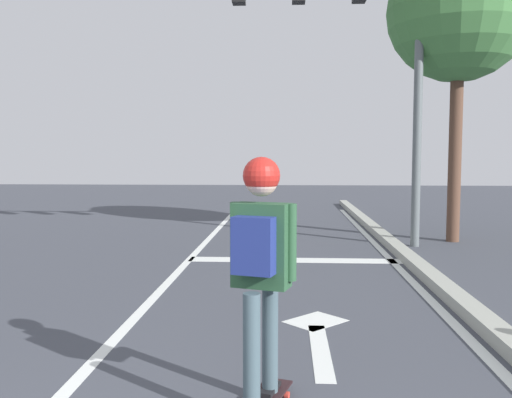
# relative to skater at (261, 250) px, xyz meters

# --- Properties ---
(lane_line_center) EXTENTS (0.12, 20.00, 0.01)m
(lane_line_center) POSITION_rel_skater_xyz_m (-1.43, 3.67, -1.10)
(lane_line_center) COLOR silver
(lane_line_center) RESTS_ON ground
(lane_line_curbside) EXTENTS (0.12, 20.00, 0.01)m
(lane_line_curbside) POSITION_rel_skater_xyz_m (1.87, 3.67, -1.10)
(lane_line_curbside) COLOR silver
(lane_line_curbside) RESTS_ON ground
(stop_bar) EXTENTS (3.44, 0.40, 0.01)m
(stop_bar) POSITION_rel_skater_xyz_m (0.30, 5.34, -1.10)
(stop_bar) COLOR silver
(stop_bar) RESTS_ON ground
(lane_arrow_stem) EXTENTS (0.16, 1.40, 0.01)m
(lane_arrow_stem) POSITION_rel_skater_xyz_m (0.47, 1.22, -1.10)
(lane_arrow_stem) COLOR silver
(lane_arrow_stem) RESTS_ON ground
(lane_arrow_head) EXTENTS (0.71, 0.71, 0.01)m
(lane_arrow_head) POSITION_rel_skater_xyz_m (0.47, 2.07, -1.10)
(lane_arrow_head) COLOR silver
(lane_arrow_head) RESTS_ON ground
(curb_strip) EXTENTS (0.24, 24.00, 0.14)m
(curb_strip) POSITION_rel_skater_xyz_m (2.12, 3.67, -1.03)
(curb_strip) COLOR #9A9C92
(curb_strip) RESTS_ON ground
(skater) EXTENTS (0.44, 0.61, 1.62)m
(skater) POSITION_rel_skater_xyz_m (0.00, 0.00, 0.00)
(skater) COLOR #41565F
(skater) RESTS_ON skateboard
(traffic_signal_mast) EXTENTS (4.48, 0.34, 5.39)m
(traffic_signal_mast) POSITION_rel_skater_xyz_m (1.28, 6.84, 2.90)
(traffic_signal_mast) COLOR #596163
(traffic_signal_mast) RESTS_ON ground
(roadside_tree) EXTENTS (2.75, 2.75, 5.87)m
(roadside_tree) POSITION_rel_skater_xyz_m (3.45, 7.48, 3.37)
(roadside_tree) COLOR brown
(roadside_tree) RESTS_ON ground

